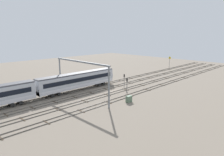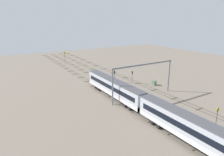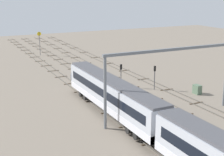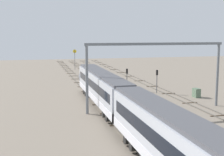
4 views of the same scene
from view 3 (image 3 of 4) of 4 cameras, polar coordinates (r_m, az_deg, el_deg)
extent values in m
plane|color=gray|center=(53.96, 3.41, -2.93)|extent=(160.42, 160.42, 0.00)
cube|color=#59544C|center=(57.77, 9.80, -1.83)|extent=(144.42, 0.07, 0.16)
cube|color=#59544C|center=(56.97, 8.62, -2.02)|extent=(144.42, 0.07, 0.16)
cube|color=#473828|center=(51.69, 14.05, -4.13)|extent=(0.24, 2.40, 0.08)
cube|color=#473828|center=(57.38, 9.21, -1.96)|extent=(0.24, 2.40, 0.08)
cube|color=#473828|center=(63.48, 5.28, -0.19)|extent=(0.24, 2.40, 0.08)
cube|color=#473828|center=(69.87, 2.06, 1.27)|extent=(0.24, 2.40, 0.08)
cube|color=#473828|center=(76.48, -0.62, 2.48)|extent=(0.24, 2.40, 0.08)
cube|color=#473828|center=(83.26, -2.87, 3.49)|extent=(0.24, 2.40, 0.08)
cube|color=#473828|center=(90.18, -4.79, 4.34)|extent=(0.24, 2.40, 0.08)
cube|color=#473828|center=(97.19, -6.43, 5.07)|extent=(0.24, 2.40, 0.08)
cube|color=#473828|center=(104.29, -7.85, 5.69)|extent=(0.24, 2.40, 0.08)
cube|color=#473828|center=(111.45, -9.10, 6.24)|extent=(0.24, 2.40, 0.08)
cube|color=#473828|center=(118.67, -10.19, 6.71)|extent=(0.24, 2.40, 0.08)
cube|color=#59544C|center=(55.38, 6.06, -2.43)|extent=(144.42, 0.07, 0.16)
cube|color=#59544C|center=(54.66, 4.78, -2.63)|extent=(144.42, 0.07, 0.16)
cube|color=#473828|center=(46.67, 12.38, -6.12)|extent=(0.24, 2.40, 0.08)
cube|color=#473828|center=(52.14, 7.49, -3.63)|extent=(0.24, 2.40, 0.08)
cube|color=#473828|center=(58.00, 3.57, -1.61)|extent=(0.24, 2.40, 0.08)
cube|color=#473828|center=(64.13, 0.39, 0.04)|extent=(0.24, 2.40, 0.08)
cube|color=#473828|center=(70.47, -2.22, 1.39)|extent=(0.24, 2.40, 0.08)
cube|color=#473828|center=(76.97, -4.40, 2.52)|extent=(0.24, 2.40, 0.08)
cube|color=#473828|center=(83.58, -6.24, 3.47)|extent=(0.24, 2.40, 0.08)
cube|color=#473828|center=(90.29, -7.81, 4.27)|extent=(0.24, 2.40, 0.08)
cube|color=#473828|center=(97.07, -9.17, 4.96)|extent=(0.24, 2.40, 0.08)
cube|color=#473828|center=(103.92, -10.35, 5.56)|extent=(0.24, 2.40, 0.08)
cube|color=#473828|center=(110.80, -11.39, 6.08)|extent=(0.24, 2.40, 0.08)
cube|color=#473828|center=(117.73, -12.30, 6.54)|extent=(0.24, 2.40, 0.08)
cube|color=#59544C|center=(53.25, 2.00, -3.07)|extent=(144.42, 0.07, 0.16)
cube|color=#59544C|center=(52.62, 0.61, -3.28)|extent=(144.42, 0.07, 0.16)
cube|color=#473828|center=(36.73, 17.19, -12.45)|extent=(0.24, 2.40, 0.08)
cube|color=#473828|center=(40.34, 11.98, -9.53)|extent=(0.24, 2.40, 0.08)
cube|color=#473828|center=(44.29, 7.72, -7.06)|extent=(0.24, 2.40, 0.08)
cube|color=#473828|center=(48.51, 4.22, -4.97)|extent=(0.24, 2.40, 0.08)
cube|color=#473828|center=(52.94, 1.31, -3.21)|extent=(0.24, 2.40, 0.08)
cube|color=#473828|center=(57.52, -1.14, -1.72)|extent=(0.24, 2.40, 0.08)
cube|color=#473828|center=(62.23, -3.21, -0.45)|extent=(0.24, 2.40, 0.08)
cube|color=#473828|center=(67.03, -5.00, 0.64)|extent=(0.24, 2.40, 0.08)
cube|color=#473828|center=(71.91, -6.54, 1.58)|extent=(0.24, 2.40, 0.08)
cube|color=#473828|center=(76.86, -7.89, 2.40)|extent=(0.24, 2.40, 0.08)
cube|color=#473828|center=(81.85, -9.07, 3.12)|extent=(0.24, 2.40, 0.08)
cube|color=#473828|center=(86.88, -10.12, 3.76)|extent=(0.24, 2.40, 0.08)
cube|color=#473828|center=(91.96, -11.05, 4.32)|extent=(0.24, 2.40, 0.08)
cube|color=#473828|center=(97.06, -11.89, 4.83)|extent=(0.24, 2.40, 0.08)
cube|color=#473828|center=(102.18, -12.65, 5.28)|extent=(0.24, 2.40, 0.08)
cube|color=#473828|center=(107.33, -13.33, 5.69)|extent=(0.24, 2.40, 0.08)
cube|color=#473828|center=(112.50, -13.95, 6.06)|extent=(0.24, 2.40, 0.08)
cube|color=#473828|center=(117.68, -14.52, 6.40)|extent=(0.24, 2.40, 0.08)
cube|color=#59544C|center=(51.41, -2.38, -3.74)|extent=(144.42, 0.07, 0.16)
cube|color=#59544C|center=(50.88, -3.87, -3.96)|extent=(144.42, 0.07, 0.16)
cube|color=#473828|center=(37.96, 6.57, -10.91)|extent=(0.24, 2.40, 0.08)
cube|color=#473828|center=(42.14, 2.64, -8.11)|extent=(0.24, 2.40, 0.08)
cube|color=#473828|center=(46.56, -0.53, -5.80)|extent=(0.24, 2.40, 0.08)
cube|color=#473828|center=(51.15, -3.12, -3.89)|extent=(0.24, 2.40, 0.08)
cube|color=#473828|center=(55.88, -5.27, -2.29)|extent=(0.24, 2.40, 0.08)
cube|color=#473828|center=(60.72, -7.07, -0.94)|extent=(0.24, 2.40, 0.08)
cube|color=#473828|center=(65.63, -8.61, 0.21)|extent=(0.24, 2.40, 0.08)
cube|color=#473828|center=(70.61, -9.93, 1.20)|extent=(0.24, 2.40, 0.08)
cube|color=#473828|center=(75.64, -11.08, 2.06)|extent=(0.24, 2.40, 0.08)
cube|color=#473828|center=(80.70, -12.08, 2.81)|extent=(0.24, 2.40, 0.08)
cube|color=#473828|center=(85.81, -12.97, 3.47)|extent=(0.24, 2.40, 0.08)
cube|color=#473828|center=(90.94, -13.75, 4.06)|extent=(0.24, 2.40, 0.08)
cube|color=#473828|center=(96.09, -14.46, 4.58)|extent=(0.24, 2.40, 0.08)
cube|color=#473828|center=(101.27, -15.09, 5.05)|extent=(0.24, 2.40, 0.08)
cube|color=#473828|center=(106.46, -15.66, 5.47)|extent=(0.24, 2.40, 0.08)
cube|color=#473828|center=(111.67, -16.18, 5.85)|extent=(0.24, 2.40, 0.08)
cube|color=#473828|center=(116.89, -16.66, 6.20)|extent=(0.24, 2.40, 0.08)
cube|color=#B7BCC6|center=(44.90, -0.07, -2.79)|extent=(24.00, 2.90, 3.60)
cube|color=silver|center=(45.32, -0.07, -4.41)|extent=(24.00, 2.94, 0.90)
cube|color=#4C4C51|center=(44.34, -0.07, -0.38)|extent=(24.00, 2.50, 0.30)
cube|color=black|center=(45.40, 1.59, -2.02)|extent=(22.00, 0.04, 1.10)
cube|color=black|center=(44.17, -1.77, -2.50)|extent=(22.00, 0.04, 1.10)
cylinder|color=black|center=(38.68, 5.59, -9.44)|extent=(0.90, 2.70, 0.90)
cylinder|color=black|center=(40.08, 4.23, -8.50)|extent=(0.90, 2.70, 0.90)
cylinder|color=black|center=(51.47, -3.38, -3.10)|extent=(0.90, 2.70, 0.90)
cylinder|color=black|center=(53.06, -4.13, -2.56)|extent=(0.90, 2.70, 0.90)
cone|color=silver|center=(56.29, -5.78, 0.62)|extent=(1.60, 3.24, 3.24)
cylinder|color=slate|center=(39.96, -1.17, -2.70)|extent=(0.36, 0.36, 8.85)
cube|color=slate|center=(43.58, 10.20, 4.78)|extent=(0.40, 19.55, 0.35)
cylinder|color=#4C4C51|center=(87.74, -12.14, 5.70)|extent=(0.12, 0.12, 5.90)
cylinder|color=yellow|center=(87.43, -12.23, 7.32)|extent=(0.05, 1.01, 1.01)
cube|color=black|center=(87.46, -12.24, 7.32)|extent=(0.02, 0.46, 0.12)
cylinder|color=#4C4C51|center=(57.85, 1.52, -0.06)|extent=(0.14, 0.14, 3.13)
cube|color=black|center=(57.36, 1.53, 1.89)|extent=(0.20, 0.32, 0.90)
sphere|color=green|center=(57.41, 1.48, 2.10)|extent=(0.20, 0.20, 0.20)
sphere|color=#262626|center=(57.50, 1.48, 1.72)|extent=(0.20, 0.20, 0.20)
cylinder|color=#4C4C51|center=(56.82, 7.19, -0.42)|extent=(0.14, 0.14, 3.20)
cube|color=black|center=(56.31, 7.26, 1.60)|extent=(0.20, 0.32, 0.90)
sphere|color=yellow|center=(56.36, 7.21, 1.82)|extent=(0.20, 0.20, 0.20)
sphere|color=#262626|center=(56.45, 7.19, 1.42)|extent=(0.20, 0.20, 0.20)
cube|color=#597259|center=(56.08, 14.20, -1.88)|extent=(1.37, 0.88, 1.48)
cube|color=#333333|center=(56.53, 13.77, -1.49)|extent=(0.02, 0.62, 0.24)
camera|label=1|loc=(64.51, 59.14, 6.83)|focal=32.81mm
camera|label=2|loc=(9.52, -146.90, 10.83)|focal=32.11mm
camera|label=4|loc=(12.13, 77.60, -28.79)|focal=49.11mm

